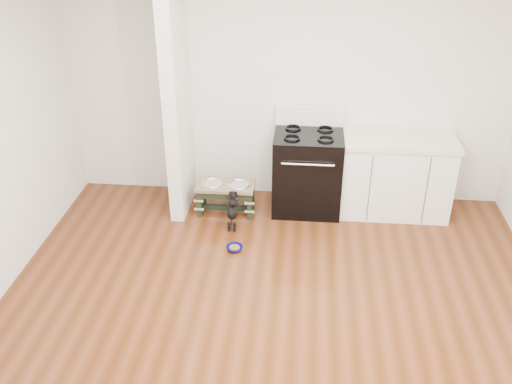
# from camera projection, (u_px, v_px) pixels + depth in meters

# --- Properties ---
(ground) EXTENTS (5.00, 5.00, 0.00)m
(ground) POSITION_uv_depth(u_px,v_px,m) (272.00, 334.00, 4.81)
(ground) COLOR #46220C
(ground) RESTS_ON ground
(room_shell) EXTENTS (5.00, 5.00, 5.00)m
(room_shell) POSITION_uv_depth(u_px,v_px,m) (275.00, 161.00, 4.03)
(room_shell) COLOR silver
(room_shell) RESTS_ON ground
(partition_wall) EXTENTS (0.15, 0.80, 2.70)m
(partition_wall) POSITION_uv_depth(u_px,v_px,m) (177.00, 94.00, 6.08)
(partition_wall) COLOR silver
(partition_wall) RESTS_ON ground
(oven_range) EXTENTS (0.76, 0.69, 1.14)m
(oven_range) POSITION_uv_depth(u_px,v_px,m) (307.00, 170.00, 6.44)
(oven_range) COLOR black
(oven_range) RESTS_ON ground
(cabinet_run) EXTENTS (1.24, 0.64, 0.91)m
(cabinet_run) POSITION_uv_depth(u_px,v_px,m) (395.00, 175.00, 6.39)
(cabinet_run) COLOR white
(cabinet_run) RESTS_ON ground
(dog_feeder) EXTENTS (0.65, 0.35, 0.37)m
(dog_feeder) POSITION_uv_depth(u_px,v_px,m) (226.00, 192.00, 6.45)
(dog_feeder) COLOR black
(dog_feeder) RESTS_ON ground
(puppy) EXTENTS (0.11, 0.33, 0.40)m
(puppy) POSITION_uv_depth(u_px,v_px,m) (233.00, 209.00, 6.19)
(puppy) COLOR black
(puppy) RESTS_ON ground
(floor_bowl) EXTENTS (0.19, 0.19, 0.05)m
(floor_bowl) POSITION_uv_depth(u_px,v_px,m) (235.00, 248.00, 5.87)
(floor_bowl) COLOR #0C0F58
(floor_bowl) RESTS_ON ground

